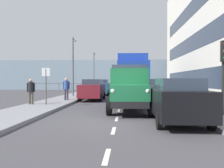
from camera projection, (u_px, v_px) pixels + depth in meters
ground_plane at (121, 101)px, 18.25m from camera, size 80.00×80.00×0.00m
sidewalk_left at (182, 101)px, 17.95m from camera, size 2.66×35.07×0.15m
sidewalk_right at (63, 100)px, 18.54m from camera, size 2.66×35.07×0.15m
road_centreline_markings at (121, 102)px, 17.78m from camera, size 0.12×31.81×0.01m
sea_horizon at (124, 75)px, 38.69m from camera, size 80.00×0.80×5.00m
seawall_railing at (124, 85)px, 35.13m from camera, size 28.08×0.08×1.20m
truck_vintage_green at (129, 89)px, 12.19m from camera, size 2.17×5.64×2.43m
lorry_cargo_blue at (132, 75)px, 20.96m from camera, size 2.58×8.20×3.87m
car_black_kerbside_near at (177, 100)px, 9.06m from camera, size 1.88×4.27×1.72m
car_grey_kerbside_1 at (157, 92)px, 15.32m from camera, size 1.87×4.43×1.72m
car_maroon_oppositeside_0 at (93, 89)px, 19.22m from camera, size 1.81×4.52×1.72m
car_teal_oppositeside_1 at (101, 87)px, 25.29m from camera, size 1.81×3.98×1.72m
pedestrian_with_bag at (31, 89)px, 14.56m from camera, size 0.53×0.34×1.59m
pedestrian_near_railing at (66, 87)px, 17.54m from camera, size 0.53×0.34×1.68m
traffic_light_near at (224, 61)px, 10.04m from camera, size 0.28×0.41×3.20m
lamp_post_promenade at (73, 60)px, 22.63m from camera, size 0.32×1.14×5.63m
lamp_post_far at (94, 67)px, 35.15m from camera, size 0.32×1.14×5.70m
street_sign at (46, 80)px, 14.28m from camera, size 0.50×0.07×2.25m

